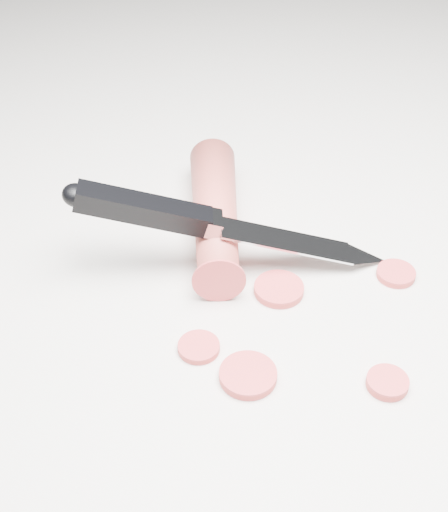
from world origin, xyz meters
TOP-DOWN VIEW (x-y plane):
  - ground at (0.00, 0.00)m, footprint 2.40×2.40m
  - carrot at (-0.01, 0.09)m, footprint 0.11×0.17m
  - carrot_slice_0 at (-0.09, -0.02)m, footprint 0.03×0.03m
  - carrot_slice_1 at (-0.00, 0.00)m, footprint 0.04×0.04m
  - carrot_slice_2 at (-0.07, -0.06)m, footprint 0.04×0.04m
  - carrot_slice_3 at (0.09, -0.03)m, footprint 0.03×0.03m
  - carrot_slice_4 at (0.01, -0.12)m, footprint 0.03×0.03m
  - kitchen_knife at (-0.02, 0.05)m, footprint 0.25×0.15m

SIDE VIEW (x-z plane):
  - ground at x=0.00m, z-range 0.00..0.00m
  - carrot_slice_0 at x=-0.09m, z-range 0.00..0.01m
  - carrot_slice_3 at x=0.09m, z-range 0.00..0.01m
  - carrot_slice_1 at x=0.00m, z-range 0.00..0.01m
  - carrot_slice_2 at x=-0.07m, z-range 0.00..0.01m
  - carrot_slice_4 at x=0.01m, z-range 0.00..0.01m
  - carrot at x=-0.01m, z-range 0.00..0.04m
  - kitchen_knife at x=-0.02m, z-range 0.00..0.09m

